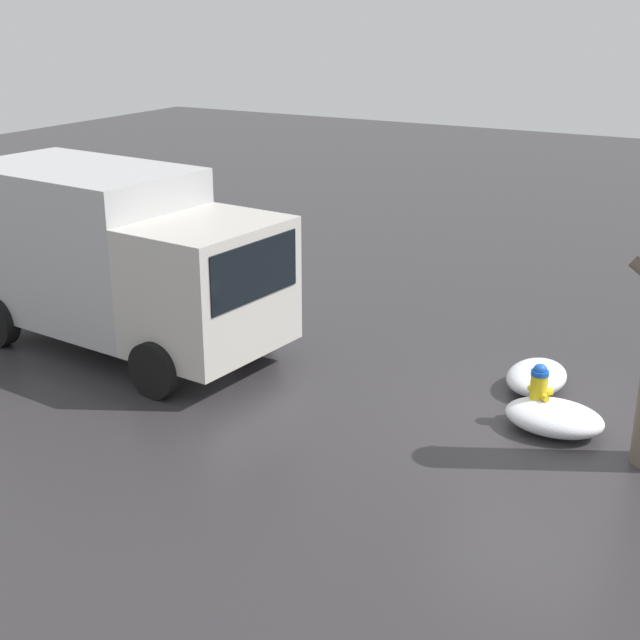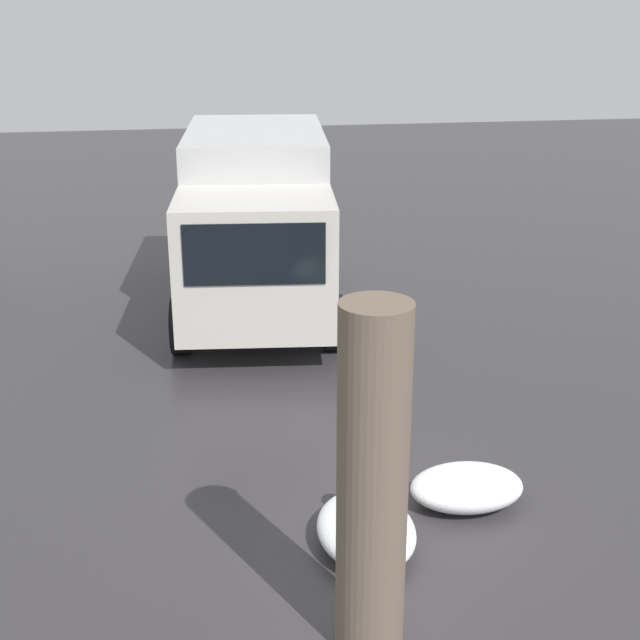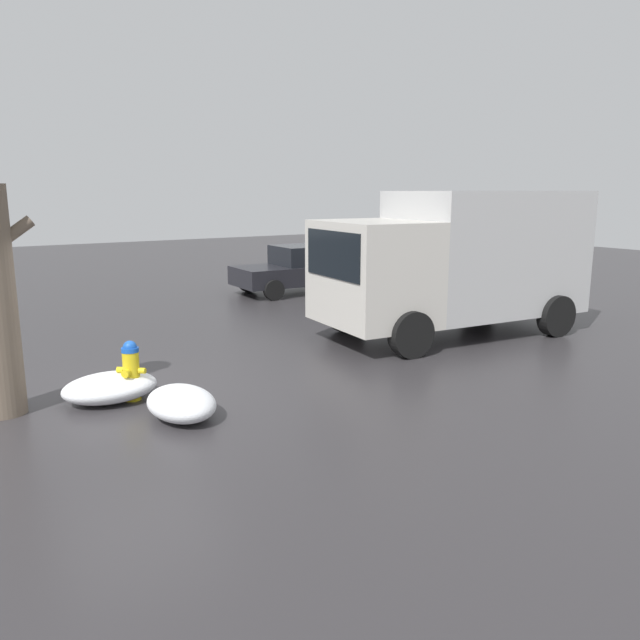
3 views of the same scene
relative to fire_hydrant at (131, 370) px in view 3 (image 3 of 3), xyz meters
The scene contains 6 objects.
ground_plane 0.47m from the fire_hydrant, 48.55° to the left, with size 60.00×60.00×0.00m, color #333033.
fire_hydrant is the anchor object (origin of this frame).
delivery_truck 7.43m from the fire_hydrant, ahead, with size 6.08×3.14×3.10m.
parked_car 10.57m from the fire_hydrant, 44.18° to the left, with size 4.30×2.13×1.45m.
snow_pile_by_hydrant 1.22m from the fire_hydrant, 73.25° to the right, with size 0.89×1.28×0.43m.
snow_pile_curbside 0.42m from the fire_hydrant, 154.37° to the left, with size 1.40×1.01×0.42m.
Camera 3 is at (-2.53, -9.09, 3.10)m, focal length 35.00 mm.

